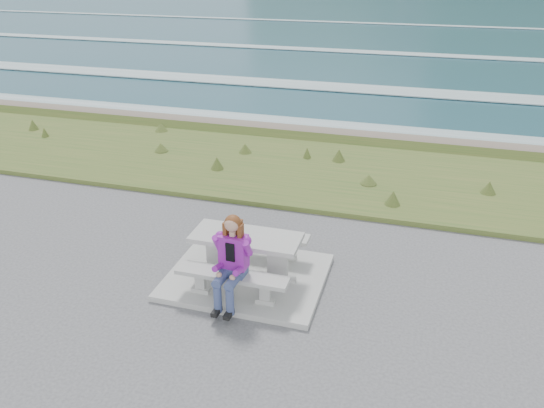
{
  "coord_description": "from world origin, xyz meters",
  "views": [
    {
      "loc": [
        2.55,
        -7.17,
        5.04
      ],
      "look_at": [
        0.09,
        1.2,
        0.88
      ],
      "focal_mm": 35.0,
      "sensor_mm": 36.0,
      "label": 1
    }
  ],
  "objects_px": {
    "picnic_table": "(246,244)",
    "seated_woman": "(230,274)",
    "bench_landward": "(232,279)",
    "bench_seaward": "(259,237)"
  },
  "relations": [
    {
      "from": "picnic_table",
      "to": "bench_landward",
      "type": "bearing_deg",
      "value": -90.0
    },
    {
      "from": "bench_seaward",
      "to": "seated_woman",
      "type": "xyz_separation_m",
      "value": [
        0.03,
        -1.54,
        0.18
      ]
    },
    {
      "from": "picnic_table",
      "to": "bench_landward",
      "type": "height_order",
      "value": "picnic_table"
    },
    {
      "from": "picnic_table",
      "to": "bench_seaward",
      "type": "xyz_separation_m",
      "value": [
        0.0,
        0.7,
        -0.23
      ]
    },
    {
      "from": "bench_landward",
      "to": "seated_woman",
      "type": "distance_m",
      "value": 0.23
    },
    {
      "from": "picnic_table",
      "to": "seated_woman",
      "type": "height_order",
      "value": "seated_woman"
    },
    {
      "from": "bench_landward",
      "to": "bench_seaward",
      "type": "distance_m",
      "value": 1.4
    },
    {
      "from": "bench_landward",
      "to": "bench_seaward",
      "type": "xyz_separation_m",
      "value": [
        0.0,
        1.4,
        0.0
      ]
    },
    {
      "from": "bench_landward",
      "to": "bench_seaward",
      "type": "bearing_deg",
      "value": 90.0
    },
    {
      "from": "seated_woman",
      "to": "picnic_table",
      "type": "bearing_deg",
      "value": 95.18
    }
  ]
}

